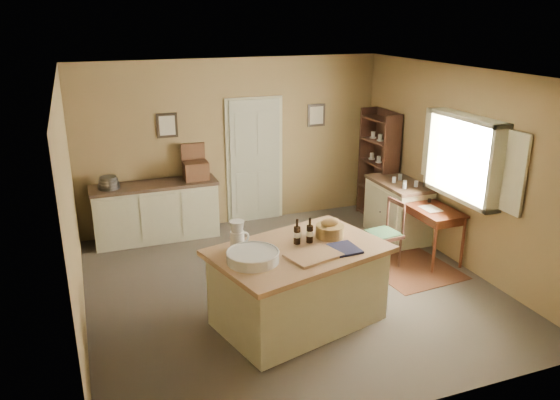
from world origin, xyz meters
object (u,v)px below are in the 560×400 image
at_px(sideboard, 156,210).
at_px(right_cabinet, 398,209).
at_px(writing_desk, 433,215).
at_px(shelving_unit, 380,166).
at_px(work_island, 298,284).
at_px(desk_chair, 383,235).

height_order(sideboard, right_cabinet, sideboard).
distance_m(writing_desk, shelving_unit, 1.74).
relative_size(sideboard, writing_desk, 2.15).
bearing_deg(writing_desk, work_island, -159.55).
relative_size(sideboard, desk_chair, 2.09).
bearing_deg(writing_desk, sideboard, 149.28).
distance_m(work_island, writing_desk, 2.59).
bearing_deg(shelving_unit, work_island, -134.42).
bearing_deg(work_island, desk_chair, 14.99).
height_order(desk_chair, right_cabinet, right_cabinet).
distance_m(desk_chair, shelving_unit, 1.95).
bearing_deg(writing_desk, right_cabinet, 90.01).
height_order(work_island, shelving_unit, shelving_unit).
height_order(sideboard, shelving_unit, shelving_unit).
relative_size(sideboard, shelving_unit, 1.03).
bearing_deg(right_cabinet, writing_desk, -89.99).
bearing_deg(work_island, shelving_unit, 30.65).
xyz_separation_m(sideboard, right_cabinet, (3.54, -1.23, -0.02)).
bearing_deg(shelving_unit, writing_desk, -94.95).
relative_size(work_island, desk_chair, 2.33).
xyz_separation_m(sideboard, writing_desk, (3.54, -2.10, 0.19)).
height_order(work_island, sideboard, work_island).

